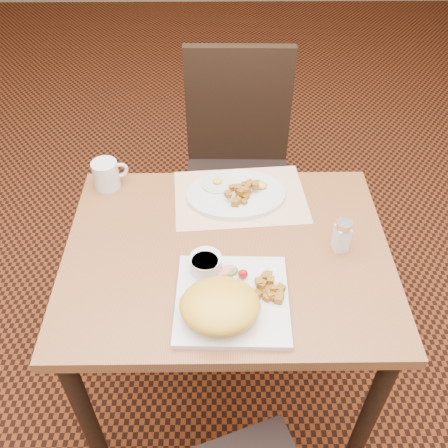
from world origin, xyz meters
TOP-DOWN VIEW (x-y plane):
  - ground at (0.00, 0.00)m, footprint 8.00×8.00m
  - table at (0.00, 0.00)m, footprint 0.90×0.70m
  - chair_far at (0.05, 0.71)m, footprint 0.43×0.44m
  - placemat at (0.04, 0.23)m, footprint 0.42×0.31m
  - plate_square at (0.01, -0.18)m, footprint 0.29×0.29m
  - plate_oval at (0.03, 0.23)m, footprint 0.32×0.25m
  - hollandaise_mound at (-0.02, -0.23)m, footprint 0.20×0.17m
  - ramekin at (-0.06, -0.08)m, footprint 0.08×0.09m
  - garnish_sq at (0.01, -0.10)m, footprint 0.09×0.06m
  - fried_egg at (-0.03, 0.27)m, footprint 0.10×0.10m
  - garnish_ov at (0.11, 0.25)m, footprint 0.06×0.06m
  - salt_shaker at (0.31, 0.00)m, footprint 0.05×0.05m
  - coffee_mug at (-0.37, 0.29)m, footprint 0.11×0.08m
  - home_fries_sq at (0.10, -0.16)m, footprint 0.09×0.10m
  - home_fries_ov at (0.05, 0.21)m, footprint 0.11×0.11m

SIDE VIEW (x-z plane):
  - ground at x=0.00m, z-range 0.00..0.00m
  - chair_far at x=0.05m, z-range 0.05..1.02m
  - table at x=0.00m, z-range 0.27..1.02m
  - placemat at x=0.04m, z-range 0.75..0.75m
  - plate_square at x=0.01m, z-range 0.75..0.77m
  - plate_oval at x=0.03m, z-range 0.75..0.77m
  - fried_egg at x=-0.03m, z-range 0.76..0.78m
  - garnish_sq at x=0.01m, z-range 0.76..0.79m
  - home_fries_sq at x=0.10m, z-range 0.76..0.80m
  - garnish_ov at x=0.11m, z-range 0.77..0.79m
  - home_fries_ov at x=0.05m, z-range 0.77..0.80m
  - ramekin at x=-0.06m, z-range 0.77..0.81m
  - coffee_mug at x=-0.37m, z-range 0.75..0.84m
  - hollandaise_mound at x=-0.02m, z-range 0.76..0.83m
  - salt_shaker at x=0.31m, z-range 0.75..0.85m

